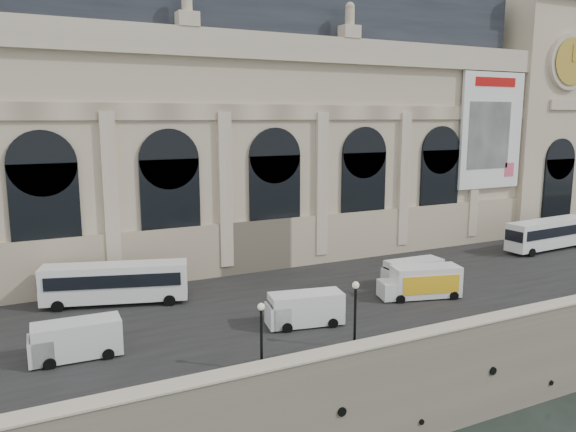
{
  "coord_description": "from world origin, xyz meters",
  "views": [
    {
      "loc": [
        -26.28,
        -25.69,
        20.57
      ],
      "look_at": [
        -2.55,
        22.0,
        11.14
      ],
      "focal_mm": 35.0,
      "sensor_mm": 36.0,
      "label": 1
    }
  ],
  "objects_px": {
    "van_c": "(410,273)",
    "lamp_left": "(261,338)",
    "van_a": "(71,341)",
    "bus_left": "(115,282)",
    "bus_right": "(549,233)",
    "lamp_right": "(355,316)",
    "box_truck": "(421,282)",
    "van_b": "(301,309)"
  },
  "relations": [
    {
      "from": "box_truck",
      "to": "lamp_left",
      "type": "xyz_separation_m",
      "value": [
        -17.04,
        -6.53,
        0.74
      ]
    },
    {
      "from": "van_b",
      "to": "lamp_left",
      "type": "height_order",
      "value": "lamp_left"
    },
    {
      "from": "bus_left",
      "to": "van_a",
      "type": "distance_m",
      "value": 10.17
    },
    {
      "from": "lamp_left",
      "to": "lamp_right",
      "type": "xyz_separation_m",
      "value": [
        6.59,
        0.34,
        0.14
      ]
    },
    {
      "from": "lamp_left",
      "to": "van_b",
      "type": "bearing_deg",
      "value": 44.7
    },
    {
      "from": "lamp_left",
      "to": "lamp_right",
      "type": "relative_size",
      "value": 0.93
    },
    {
      "from": "bus_left",
      "to": "bus_right",
      "type": "bearing_deg",
      "value": -3.06
    },
    {
      "from": "bus_right",
      "to": "van_a",
      "type": "distance_m",
      "value": 50.65
    },
    {
      "from": "van_b",
      "to": "bus_right",
      "type": "bearing_deg",
      "value": 12.99
    },
    {
      "from": "bus_right",
      "to": "box_truck",
      "type": "height_order",
      "value": "bus_right"
    },
    {
      "from": "bus_left",
      "to": "box_truck",
      "type": "xyz_separation_m",
      "value": [
        22.51,
        -9.41,
        -0.5
      ]
    },
    {
      "from": "van_c",
      "to": "lamp_right",
      "type": "xyz_separation_m",
      "value": [
        -11.7,
        -9.12,
        1.01
      ]
    },
    {
      "from": "van_b",
      "to": "lamp_left",
      "type": "relative_size",
      "value": 1.36
    },
    {
      "from": "van_c",
      "to": "box_truck",
      "type": "bearing_deg",
      "value": -113.02
    },
    {
      "from": "bus_left",
      "to": "van_a",
      "type": "relative_size",
      "value": 2.09
    },
    {
      "from": "bus_right",
      "to": "van_c",
      "type": "distance_m",
      "value": 22.63
    },
    {
      "from": "bus_left",
      "to": "box_truck",
      "type": "height_order",
      "value": "bus_left"
    },
    {
      "from": "bus_right",
      "to": "van_b",
      "type": "relative_size",
      "value": 2.07
    },
    {
      "from": "van_c",
      "to": "lamp_left",
      "type": "xyz_separation_m",
      "value": [
        -18.29,
        -9.47,
        0.87
      ]
    },
    {
      "from": "bus_right",
      "to": "van_b",
      "type": "xyz_separation_m",
      "value": [
        -35.12,
        -8.1,
        -0.69
      ]
    },
    {
      "from": "bus_left",
      "to": "van_c",
      "type": "distance_m",
      "value": 24.63
    },
    {
      "from": "van_a",
      "to": "bus_left",
      "type": "bearing_deg",
      "value": 65.76
    },
    {
      "from": "van_a",
      "to": "van_b",
      "type": "height_order",
      "value": "van_b"
    },
    {
      "from": "bus_right",
      "to": "lamp_right",
      "type": "bearing_deg",
      "value": -158.85
    },
    {
      "from": "lamp_left",
      "to": "bus_right",
      "type": "bearing_deg",
      "value": 18.39
    },
    {
      "from": "van_b",
      "to": "van_c",
      "type": "distance_m",
      "value": 13.49
    },
    {
      "from": "box_truck",
      "to": "lamp_right",
      "type": "xyz_separation_m",
      "value": [
        -10.45,
        -6.19,
        0.88
      ]
    },
    {
      "from": "bus_left",
      "to": "box_truck",
      "type": "bearing_deg",
      "value": -22.68
    },
    {
      "from": "lamp_right",
      "to": "van_c",
      "type": "bearing_deg",
      "value": 37.94
    },
    {
      "from": "bus_right",
      "to": "van_c",
      "type": "bearing_deg",
      "value": -169.78
    },
    {
      "from": "van_c",
      "to": "lamp_left",
      "type": "relative_size",
      "value": 1.29
    },
    {
      "from": "van_c",
      "to": "lamp_left",
      "type": "height_order",
      "value": "lamp_left"
    },
    {
      "from": "bus_left",
      "to": "van_b",
      "type": "bearing_deg",
      "value": -44.08
    },
    {
      "from": "van_c",
      "to": "box_truck",
      "type": "xyz_separation_m",
      "value": [
        -1.25,
        -2.94,
        0.13
      ]
    },
    {
      "from": "box_truck",
      "to": "lamp_left",
      "type": "distance_m",
      "value": 18.27
    },
    {
      "from": "lamp_left",
      "to": "van_c",
      "type": "bearing_deg",
      "value": 27.36
    },
    {
      "from": "bus_right",
      "to": "van_a",
      "type": "height_order",
      "value": "bus_right"
    },
    {
      "from": "lamp_right",
      "to": "van_a",
      "type": "bearing_deg",
      "value": 158.68
    },
    {
      "from": "bus_right",
      "to": "van_a",
      "type": "xyz_separation_m",
      "value": [
        -50.19,
        -6.8,
        -0.7
      ]
    },
    {
      "from": "lamp_right",
      "to": "van_b",
      "type": "bearing_deg",
      "value": 102.97
    },
    {
      "from": "van_a",
      "to": "box_truck",
      "type": "distance_m",
      "value": 26.68
    },
    {
      "from": "van_a",
      "to": "van_c",
      "type": "height_order",
      "value": "van_a"
    }
  ]
}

